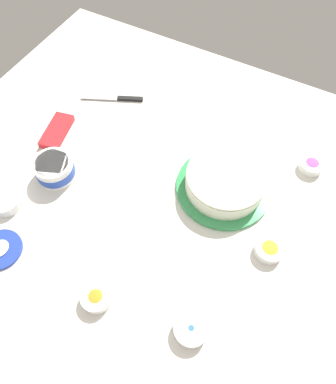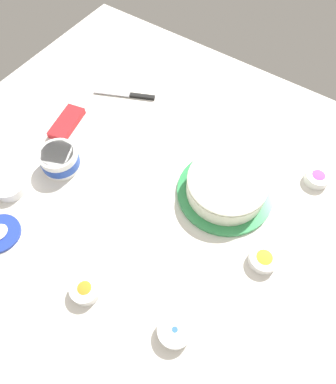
% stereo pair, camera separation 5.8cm
% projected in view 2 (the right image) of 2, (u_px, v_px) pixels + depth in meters
% --- Properties ---
extents(ground_plane, '(1.54, 1.54, 0.00)m').
position_uv_depth(ground_plane, '(137.00, 200.00, 1.11)').
color(ground_plane, silver).
extents(frosted_cake, '(0.30, 0.30, 0.09)m').
position_uv_depth(frosted_cake, '(226.00, 186.00, 1.08)').
color(frosted_cake, '#339351').
rests_on(frosted_cake, ground_plane).
extents(frosting_tub, '(0.13, 0.13, 0.07)m').
position_uv_depth(frosting_tub, '(60.00, 159.00, 1.14)').
color(frosting_tub, white).
rests_on(frosting_tub, ground_plane).
extents(spreading_knife, '(0.12, 0.22, 0.01)m').
position_uv_depth(spreading_knife, '(130.00, 95.00, 1.34)').
color(spreading_knife, silver).
rests_on(spreading_knife, ground_plane).
extents(sprinkle_bowl_rainbow, '(0.08, 0.08, 0.03)m').
position_uv_depth(sprinkle_bowl_rainbow, '(317.00, 177.00, 1.13)').
color(sprinkle_bowl_rainbow, white).
rests_on(sprinkle_bowl_rainbow, ground_plane).
extents(sprinkle_bowl_orange, '(0.08, 0.08, 0.04)m').
position_uv_depth(sprinkle_bowl_orange, '(85.00, 289.00, 0.94)').
color(sprinkle_bowl_orange, white).
rests_on(sprinkle_bowl_orange, ground_plane).
extents(sprinkle_bowl_blue, '(0.09, 0.09, 0.03)m').
position_uv_depth(sprinkle_bowl_blue, '(175.00, 331.00, 0.89)').
color(sprinkle_bowl_blue, white).
rests_on(sprinkle_bowl_blue, ground_plane).
extents(sprinkle_bowl_yellow, '(0.08, 0.08, 0.03)m').
position_uv_depth(sprinkle_bowl_yellow, '(263.00, 259.00, 0.99)').
color(sprinkle_bowl_yellow, white).
rests_on(sprinkle_bowl_yellow, ground_plane).
extents(sprinkle_bowl_pink, '(0.10, 0.10, 0.03)m').
position_uv_depth(sprinkle_bowl_pink, '(9.00, 187.00, 1.11)').
color(sprinkle_bowl_pink, white).
rests_on(sprinkle_bowl_pink, ground_plane).
extents(candy_box_lower, '(0.16, 0.10, 0.02)m').
position_uv_depth(candy_box_lower, '(67.00, 123.00, 1.26)').
color(candy_box_lower, red).
rests_on(candy_box_lower, ground_plane).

